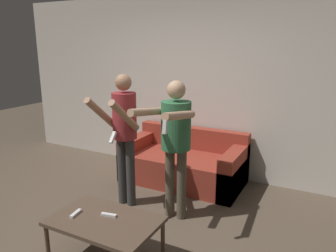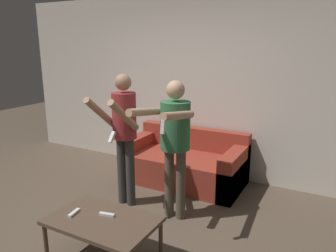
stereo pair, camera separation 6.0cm
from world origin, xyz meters
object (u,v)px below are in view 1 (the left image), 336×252
object	(u,v)px
person_standing_left	(124,128)
remote_near	(76,213)
person_standing_right	(175,134)
couch	(184,164)
coffee_table	(105,223)
remote_far	(109,215)

from	to	relation	value
person_standing_left	remote_near	distance (m)	1.22
person_standing_right	remote_near	size ratio (longest dim) A/B	10.42
couch	person_standing_left	distance (m)	1.28
coffee_table	couch	bearing A→B (deg)	93.81
person_standing_left	remote_near	bearing A→B (deg)	-80.14
person_standing_left	person_standing_right	bearing A→B (deg)	-0.37
person_standing_right	remote_near	xyz separation A→B (m)	(-0.50, -1.07, -0.56)
coffee_table	remote_far	xyz separation A→B (m)	(0.00, 0.06, 0.05)
couch	coffee_table	size ratio (longest dim) A/B	1.75
person_standing_right	remote_far	size ratio (longest dim) A/B	10.40
couch	coffee_table	distance (m)	2.01
person_standing_left	coffee_table	world-z (taller)	person_standing_left
coffee_table	remote_far	size ratio (longest dim) A/B	6.39
person_standing_right	remote_far	distance (m)	1.12
couch	remote_far	size ratio (longest dim) A/B	11.19
couch	coffee_table	world-z (taller)	couch
person_standing_left	remote_far	distance (m)	1.20
person_standing_right	coffee_table	bearing A→B (deg)	-101.75
couch	person_standing_right	xyz separation A→B (m)	(0.34, -1.00, 0.75)
couch	coffee_table	bearing A→B (deg)	-86.19
coffee_table	remote_far	distance (m)	0.08
person_standing_right	coffee_table	size ratio (longest dim) A/B	1.63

